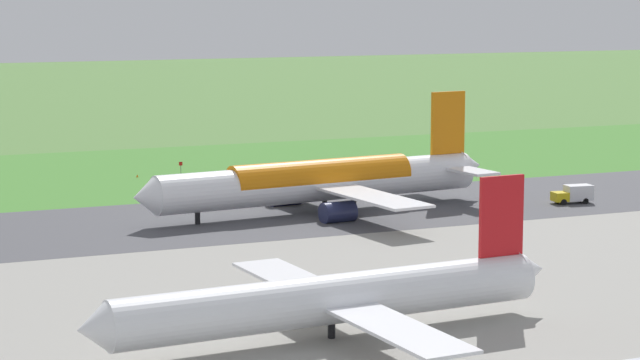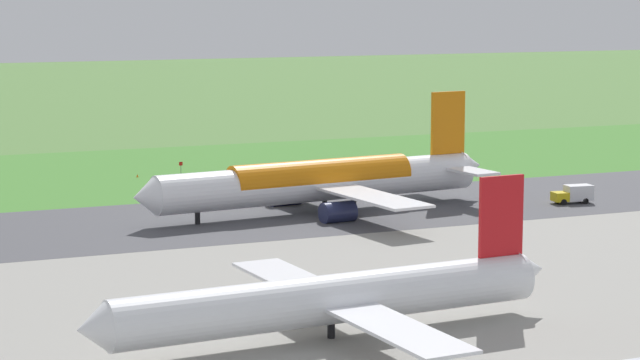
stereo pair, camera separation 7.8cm
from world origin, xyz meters
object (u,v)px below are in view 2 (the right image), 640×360
Objects in this scene: airliner_parked_mid at (334,298)px; traffic_cone_orange at (137,176)px; airliner_main at (322,181)px; service_truck_baggage at (574,194)px; no_stopping_sign at (181,167)px.

airliner_parked_mid is 100.67m from traffic_cone_orange.
airliner_main is 62.98m from airliner_parked_mid.
airliner_main is 98.43× the size of traffic_cone_orange.
airliner_parked_mid is at bearing 40.48° from service_truck_baggage.
no_stopping_sign is at bearing -99.05° from airliner_parked_mid.
service_truck_baggage is (-59.60, -50.87, -2.19)m from airliner_parked_mid.
airliner_parked_mid is 81.87× the size of traffic_cone_orange.
service_truck_baggage is at bearing 135.88° from traffic_cone_orange.
no_stopping_sign is (-15.84, -99.43, -2.23)m from airliner_parked_mid.
service_truck_baggage is 65.37m from no_stopping_sign.
airliner_main is 1.20× the size of airliner_parked_mid.
no_stopping_sign is 7.27m from traffic_cone_orange.
service_truck_baggage is at bearing 132.02° from no_stopping_sign.
no_stopping_sign is (7.89, -41.10, -2.99)m from airliner_main.
airliner_main is at bearing -112.14° from airliner_parked_mid.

